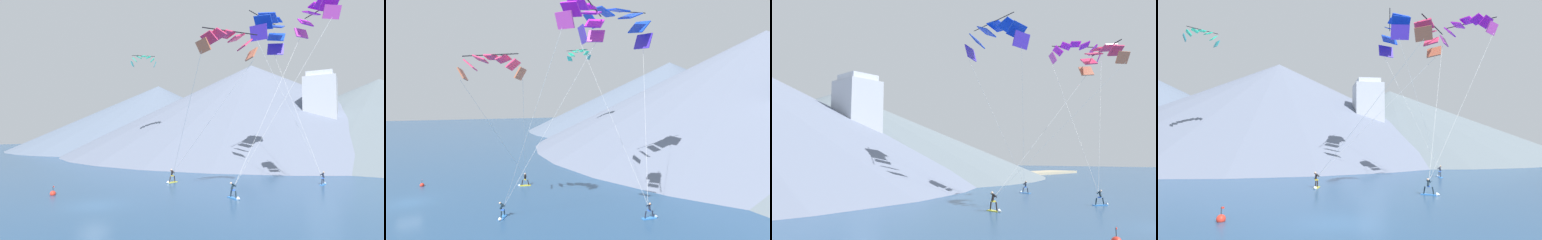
# 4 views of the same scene
# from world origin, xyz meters

# --- Properties ---
(ground_plane) EXTENTS (400.00, 400.00, 0.00)m
(ground_plane) POSITION_xyz_m (0.00, 0.00, 0.00)
(ground_plane) COLOR navy
(kitesurfer_near_lead) EXTENTS (1.66, 1.31, 1.60)m
(kitesurfer_near_lead) POSITION_xyz_m (9.37, 8.19, 0.43)
(kitesurfer_near_lead) COLOR #337FDB
(kitesurfer_near_lead) RESTS_ON ground
(kitesurfer_near_trail) EXTENTS (0.67, 1.78, 1.66)m
(kitesurfer_near_trail) POSITION_xyz_m (15.93, 21.09, 0.45)
(kitesurfer_near_trail) COLOR #337FDB
(kitesurfer_near_trail) RESTS_ON ground
(kitesurfer_mid_center) EXTENTS (0.81, 1.79, 1.78)m
(kitesurfer_mid_center) POSITION_xyz_m (-1.02, 13.53, 0.53)
(kitesurfer_mid_center) COLOR yellow
(kitesurfer_mid_center) RESTS_ON ground
(parafoil_kite_near_lead) EXTENTS (9.76, 7.98, 17.91)m
(parafoil_kite_near_lead) POSITION_xyz_m (16.25, 13.46, 18.02)
(parafoil_kite_near_lead) COLOR #C33CAF
(parafoil_kite_near_trail) EXTENTS (7.60, 9.15, 20.45)m
(parafoil_kite_near_trail) POSITION_xyz_m (9.83, 21.04, 20.02)
(parafoil_kite_near_trail) COLOR #4129BD
(parafoil_kite_mid_center) EXTENTS (12.14, 9.18, 14.32)m
(parafoil_kite_mid_center) POSITION_xyz_m (8.97, 7.57, 14.67)
(parafoil_kite_mid_center) COLOR #BF6444
(parafoil_kite_distant_high_outer) EXTENTS (5.18, 4.19, 2.30)m
(parafoil_kite_distant_high_outer) POSITION_xyz_m (-19.16, 31.29, 21.86)
(parafoil_kite_distant_high_outer) COLOR teal
(race_marker_buoy) EXTENTS (0.56, 0.56, 1.02)m
(race_marker_buoy) POSITION_xyz_m (-7.01, 1.26, 0.16)
(race_marker_buoy) COLOR red
(race_marker_buoy) RESTS_ON ground
(shoreline_strip) EXTENTS (180.00, 10.00, 0.70)m
(shoreline_strip) POSITION_xyz_m (0.00, 51.80, 0.35)
(shoreline_strip) COLOR tan
(shoreline_strip) RESTS_ON ground
(shore_building_harbour_front) EXTENTS (6.09, 6.34, 4.93)m
(shore_building_harbour_front) POSITION_xyz_m (-8.25, 53.73, 2.48)
(shore_building_harbour_front) COLOR #A89E8E
(shore_building_harbour_front) RESTS_ON ground
(shore_building_quay_east) EXTENTS (7.28, 4.19, 7.08)m
(shore_building_quay_east) POSITION_xyz_m (14.57, 53.35, 3.55)
(shore_building_quay_east) COLOR #B7AD9E
(shore_building_quay_east) RESTS_ON ground
(shore_building_quay_west) EXTENTS (5.78, 5.54, 5.47)m
(shore_building_quay_west) POSITION_xyz_m (23.81, 54.83, 2.75)
(shore_building_quay_west) COLOR silver
(shore_building_quay_west) RESTS_ON ground
(shore_building_old_town) EXTENTS (8.17, 4.32, 4.55)m
(shore_building_old_town) POSITION_xyz_m (2.61, 53.58, 2.29)
(shore_building_old_town) COLOR silver
(shore_building_old_town) RESTS_ON ground
(highrise_tower) EXTENTS (7.00, 7.00, 20.59)m
(highrise_tower) POSITION_xyz_m (12.76, 56.07, 10.09)
(highrise_tower) COLOR #A8ADB7
(highrise_tower) RESTS_ON ground
(mountain_peak_west_ridge) EXTENTS (126.58, 126.58, 31.47)m
(mountain_peak_west_ridge) POSITION_xyz_m (-12.69, 86.13, 15.73)
(mountain_peak_west_ridge) COLOR slate
(mountain_peak_west_ridge) RESTS_ON ground
(mountain_peak_central_summit) EXTENTS (108.87, 108.87, 22.79)m
(mountain_peak_central_summit) POSITION_xyz_m (26.27, 85.30, 11.39)
(mountain_peak_central_summit) COLOR slate
(mountain_peak_central_summit) RESTS_ON ground
(mountain_peak_east_shoulder) EXTENTS (124.29, 124.29, 29.78)m
(mountain_peak_east_shoulder) POSITION_xyz_m (-62.57, 99.13, 14.89)
(mountain_peak_east_shoulder) COLOR slate
(mountain_peak_east_shoulder) RESTS_ON ground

